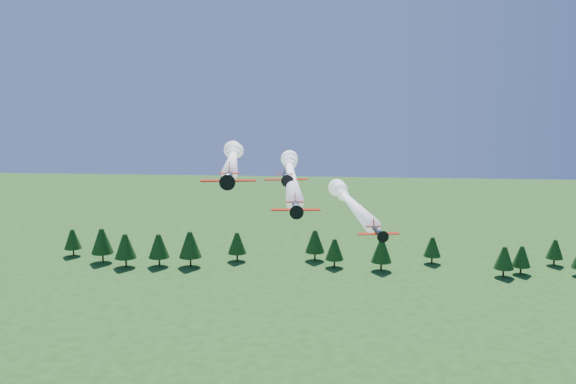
# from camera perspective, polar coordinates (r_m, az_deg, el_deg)

# --- Properties ---
(plane_lead) EXTENTS (10.29, 57.27, 3.70)m
(plane_lead) POSITION_cam_1_polar(r_m,az_deg,el_deg) (118.09, 0.21, 1.79)
(plane_lead) COLOR black
(plane_lead) RESTS_ON ground
(plane_left) EXTENTS (10.91, 42.30, 3.70)m
(plane_left) POSITION_cam_1_polar(r_m,az_deg,el_deg) (118.50, -4.92, 3.06)
(plane_left) COLOR black
(plane_left) RESTS_ON ground
(plane_right) EXTENTS (11.51, 43.83, 3.70)m
(plane_right) POSITION_cam_1_polar(r_m,az_deg,el_deg) (122.99, 5.41, -0.73)
(plane_right) COLOR black
(plane_right) RESTS_ON ground
(plane_slot) EXTENTS (7.20, 7.83, 2.51)m
(plane_slot) POSITION_cam_1_polar(r_m,az_deg,el_deg) (105.38, -0.17, 1.31)
(plane_slot) COLOR black
(plane_slot) RESTS_ON ground
(treeline) EXTENTS (174.40, 20.01, 11.76)m
(treeline) POSITION_cam_1_polar(r_m,az_deg,el_deg) (211.61, -0.21, -4.89)
(treeline) COLOR #382314
(treeline) RESTS_ON ground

